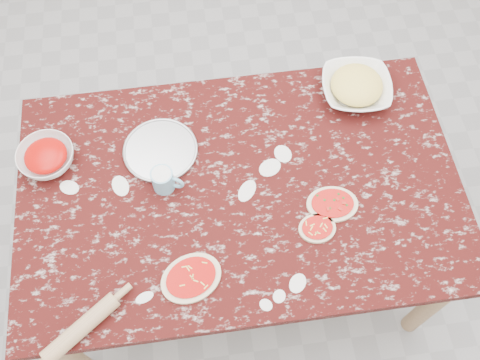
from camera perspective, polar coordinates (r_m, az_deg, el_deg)
name	(u,v)px	position (r m, az deg, el deg)	size (l,w,h in m)	color
ground	(240,258)	(2.62, 0.00, -8.28)	(4.00, 4.00, 0.00)	gray
worktable	(240,197)	(2.01, 0.00, -1.79)	(1.60, 1.00, 0.75)	black
pizza_tray	(160,151)	(2.02, -8.45, 3.11)	(0.27, 0.27, 0.01)	#B2B2B7
sauce_bowl	(47,158)	(2.08, -19.86, 2.26)	(0.21, 0.21, 0.06)	white
cheese_bowl	(356,88)	(2.18, 12.22, 9.53)	(0.27, 0.27, 0.07)	white
flour_mug	(164,180)	(1.91, -8.10, 0.01)	(0.12, 0.08, 0.09)	#74B4D2
pizza_left	(191,278)	(1.80, -5.22, -10.33)	(0.25, 0.23, 0.02)	beige
pizza_mid	(317,228)	(1.87, 8.21, -5.12)	(0.13, 0.11, 0.02)	beige
pizza_right	(332,204)	(1.92, 9.79, -2.54)	(0.19, 0.15, 0.02)	beige
rolling_pin	(81,328)	(1.80, -16.55, -14.88)	(0.05, 0.05, 0.27)	tan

